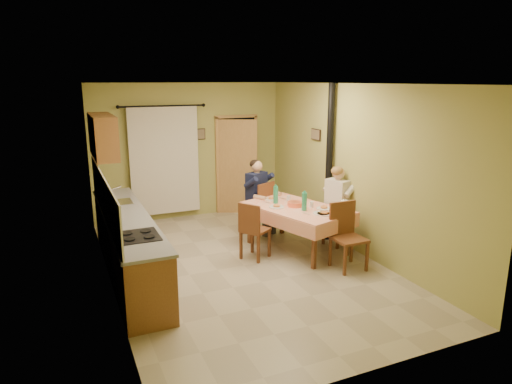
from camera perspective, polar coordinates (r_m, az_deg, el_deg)
name	(u,v)px	position (r m, az deg, el deg)	size (l,w,h in m)	color
floor	(244,265)	(7.30, -1.50, -9.16)	(4.00, 6.00, 0.01)	tan
room_shell	(243,151)	(6.80, -1.59, 5.10)	(4.04, 6.04, 2.82)	tan
kitchen_run	(128,244)	(7.09, -15.74, -6.25)	(0.64, 3.64, 1.56)	brown
upper_cabinets	(103,136)	(8.01, -18.62, 6.65)	(0.35, 1.40, 0.70)	brown
curtain	(165,160)	(9.47, -11.35, 3.92)	(1.70, 0.07, 2.22)	black
doorway	(237,165)	(9.95, -2.36, 3.41)	(0.96, 0.41, 2.15)	black
dining_table	(297,228)	(7.87, 5.09, -4.53)	(1.57, 2.04, 0.76)	#F09A7B
tableware	(303,204)	(7.68, 5.85, -1.54)	(0.99, 1.47, 0.33)	white
chair_far	(258,219)	(8.66, 0.30, -3.36)	(0.60, 0.60, 1.01)	brown
chair_near	(348,250)	(7.24, 11.41, -7.15)	(0.46, 0.46, 1.03)	brown
chair_right	(337,229)	(8.23, 10.13, -4.52)	(0.47, 0.47, 0.94)	brown
chair_left	(255,241)	(7.49, -0.16, -6.18)	(0.55, 0.55, 0.95)	brown
man_far	(258,189)	(8.51, 0.22, 0.44)	(0.65, 0.61, 1.39)	#141938
man_right	(338,196)	(8.06, 10.25, -0.55)	(0.56, 0.64, 1.39)	beige
stove_flue	(328,184)	(8.34, 9.03, 1.02)	(0.24, 0.24, 2.80)	black
picture_back	(201,134)	(9.67, -6.92, 7.20)	(0.19, 0.03, 0.23)	black
picture_right	(316,134)	(8.74, 7.49, 7.14)	(0.03, 0.31, 0.21)	brown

